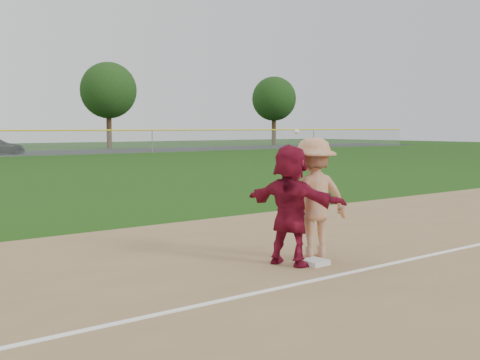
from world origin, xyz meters
TOP-DOWN VIEW (x-y plane):
  - ground at (0.00, 0.00)m, footprint 160.00×160.00m
  - foul_line at (0.00, -0.80)m, footprint 60.00×0.10m
  - first_base at (0.30, -0.08)m, footprint 0.39×0.39m
  - base_runner at (0.00, 0.18)m, footprint 1.04×1.89m
  - first_base_play at (0.59, 0.26)m, footprint 1.46×1.04m
  - tree_3 at (22.00, 52.80)m, footprint 6.00×6.00m
  - tree_4 at (44.00, 51.20)m, footprint 5.60×5.60m

SIDE VIEW (x-z plane):
  - ground at x=0.00m, z-range 0.00..0.00m
  - foul_line at x=0.00m, z-range 0.02..0.03m
  - first_base at x=0.30m, z-range 0.02..0.10m
  - base_runner at x=0.00m, z-range 0.02..1.96m
  - first_base_play at x=0.59m, z-range -0.05..2.13m
  - tree_4 at x=44.00m, z-range 1.51..10.18m
  - tree_3 at x=22.00m, z-range 1.57..10.76m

